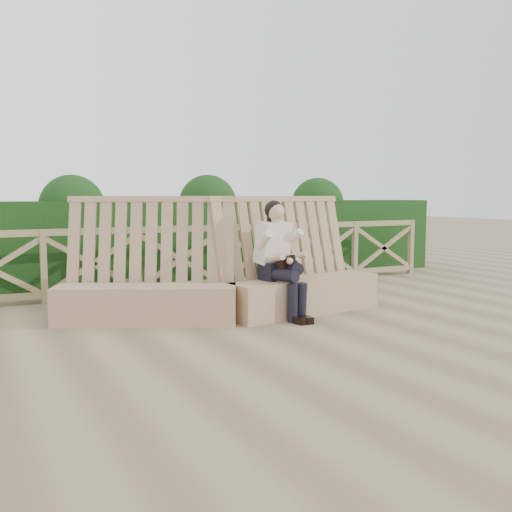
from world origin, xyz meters
name	(u,v)px	position (x,y,z in m)	size (l,w,h in m)	color
ground	(288,338)	(0.00, 0.00, 0.00)	(60.00, 60.00, 0.00)	brown
bench	(227,286)	(-0.13, 1.35, 0.41)	(4.37, 1.68, 1.61)	#937954
woman	(279,255)	(0.49, 1.07, 0.82)	(0.49, 0.96, 1.54)	black
guardrail	(180,259)	(0.00, 3.50, 0.55)	(10.10, 0.09, 1.10)	olive
hedge	(158,242)	(0.00, 4.70, 0.75)	(12.00, 1.20, 1.50)	black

